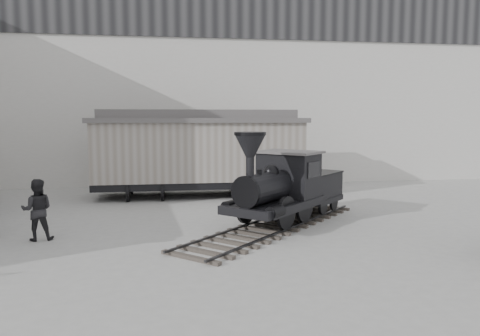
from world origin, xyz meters
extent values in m
plane|color=#9E9E9B|center=(0.00, 0.00, 0.00)|extent=(90.00, 90.00, 0.00)
cube|color=silver|center=(0.00, 15.00, 5.50)|extent=(34.00, 2.40, 11.00)
cube|color=#232326|center=(0.00, 13.75, 9.50)|extent=(34.00, 0.12, 3.00)
cube|color=#413C36|center=(1.54, 3.29, 0.08)|extent=(7.70, 7.93, 0.16)
cube|color=#2D2D30|center=(1.03, 3.78, 0.13)|extent=(6.33, 6.62, 0.06)
cube|color=#2D2D30|center=(2.06, 2.80, 0.13)|extent=(6.33, 6.62, 0.06)
cylinder|color=black|center=(0.64, 3.46, 0.70)|extent=(0.84, 0.87, 1.09)
cylinder|color=black|center=(1.76, 2.40, 0.70)|extent=(0.84, 0.87, 1.09)
cylinder|color=black|center=(1.53, 4.39, 0.70)|extent=(0.84, 0.87, 1.09)
cylinder|color=black|center=(2.64, 3.33, 0.70)|extent=(0.84, 0.87, 1.09)
cube|color=black|center=(1.64, 3.39, 0.82)|extent=(3.88, 3.93, 0.28)
cylinder|color=black|center=(1.17, 2.89, 1.45)|extent=(2.28, 2.32, 0.99)
cylinder|color=black|center=(0.55, 2.25, 2.22)|extent=(0.36, 0.36, 0.59)
cone|color=black|center=(0.55, 2.25, 2.86)|extent=(1.34, 1.34, 0.69)
sphere|color=black|center=(1.44, 3.18, 1.93)|extent=(0.51, 0.51, 0.51)
cube|color=black|center=(2.26, 4.04, 1.72)|extent=(2.31, 2.29, 1.53)
cube|color=#605D5D|center=(2.26, 4.04, 2.53)|extent=(2.59, 2.57, 0.08)
cube|color=black|center=(3.49, 5.32, 1.17)|extent=(2.65, 2.66, 0.89)
cylinder|color=black|center=(-2.98, 10.21, 0.43)|extent=(2.16, 0.87, 0.86)
cylinder|color=black|center=(1.98, 10.20, 0.43)|extent=(2.16, 0.87, 0.86)
cube|color=black|center=(-0.50, 10.20, 0.65)|extent=(9.70, 2.72, 0.32)
cube|color=gray|center=(-0.50, 10.20, 2.15)|extent=(9.70, 2.83, 2.69)
cube|color=#605D5D|center=(-0.50, 10.20, 3.61)|extent=(10.02, 3.16, 0.22)
cube|color=#605D5D|center=(-0.50, 10.20, 3.91)|extent=(9.26, 1.32, 0.39)
imported|color=black|center=(-5.93, 2.86, 0.94)|extent=(1.00, 0.83, 1.89)
camera|label=1|loc=(-1.96, -11.93, 3.75)|focal=35.00mm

